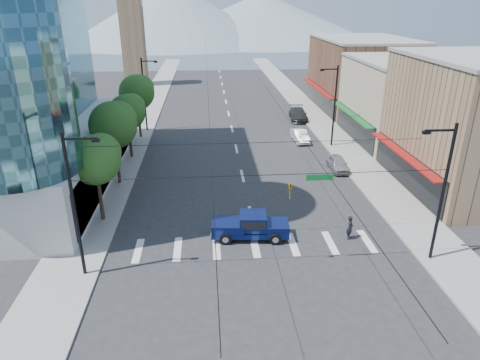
{
  "coord_description": "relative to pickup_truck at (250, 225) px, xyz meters",
  "views": [
    {
      "loc": [
        -3.17,
        -23.24,
        15.38
      ],
      "look_at": [
        -0.86,
        5.94,
        3.0
      ],
      "focal_mm": 32.0,
      "sensor_mm": 36.0,
      "label": 1
    }
  ],
  "objects": [
    {
      "name": "ground",
      "position": [
        0.43,
        -2.65,
        -0.95
      ],
      "size": [
        160.0,
        160.0,
        0.0
      ],
      "primitive_type": "plane",
      "color": "#28282B",
      "rests_on": "ground"
    },
    {
      "name": "sidewalk_left",
      "position": [
        -11.57,
        37.35,
        -0.88
      ],
      "size": [
        4.0,
        120.0,
        0.15
      ],
      "primitive_type": "cube",
      "color": "gray",
      "rests_on": "ground"
    },
    {
      "name": "sidewalk_right",
      "position": [
        12.43,
        37.35,
        -0.88
      ],
      "size": [
        4.0,
        120.0,
        0.15
      ],
      "primitive_type": "cube",
      "color": "gray",
      "rests_on": "ground"
    },
    {
      "name": "shop_mid",
      "position": [
        20.43,
        21.35,
        3.55
      ],
      "size": [
        12.0,
        14.0,
        9.0
      ],
      "primitive_type": "cube",
      "color": "tan",
      "rests_on": "ground"
    },
    {
      "name": "shop_far",
      "position": [
        20.43,
        37.35,
        4.05
      ],
      "size": [
        12.0,
        18.0,
        10.0
      ],
      "primitive_type": "cube",
      "color": "brown",
      "rests_on": "ground"
    },
    {
      "name": "clock_tower",
      "position": [
        -16.07,
        59.35,
        9.69
      ],
      "size": [
        4.8,
        4.8,
        20.4
      ],
      "color": "#8C6B4C",
      "rests_on": "ground"
    },
    {
      "name": "mountain_left",
      "position": [
        -14.57,
        147.35,
        10.05
      ],
      "size": [
        80.0,
        80.0,
        22.0
      ],
      "primitive_type": "cone",
      "color": "gray",
      "rests_on": "ground"
    },
    {
      "name": "mountain_right",
      "position": [
        20.43,
        157.35,
        8.05
      ],
      "size": [
        90.0,
        90.0,
        18.0
      ],
      "primitive_type": "cone",
      "color": "gray",
      "rests_on": "ground"
    },
    {
      "name": "tree_near",
      "position": [
        -10.64,
        3.45,
        4.04
      ],
      "size": [
        3.65,
        3.64,
        6.71
      ],
      "color": "black",
      "rests_on": "ground"
    },
    {
      "name": "tree_midnear",
      "position": [
        -10.64,
        10.45,
        4.64
      ],
      "size": [
        4.09,
        4.09,
        7.52
      ],
      "color": "black",
      "rests_on": "ground"
    },
    {
      "name": "tree_midfar",
      "position": [
        -10.64,
        17.45,
        4.04
      ],
      "size": [
        3.65,
        3.64,
        6.71
      ],
      "color": "black",
      "rests_on": "ground"
    },
    {
      "name": "tree_far",
      "position": [
        -10.64,
        24.45,
        4.64
      ],
      "size": [
        4.09,
        4.09,
        7.52
      ],
      "color": "black",
      "rests_on": "ground"
    },
    {
      "name": "signal_rig",
      "position": [
        0.62,
        -3.65,
        3.69
      ],
      "size": [
        21.8,
        0.2,
        9.0
      ],
      "color": "black",
      "rests_on": "ground"
    },
    {
      "name": "lamp_pole_nw",
      "position": [
        -10.24,
        27.35,
        3.99
      ],
      "size": [
        2.0,
        0.25,
        9.0
      ],
      "color": "black",
      "rests_on": "ground"
    },
    {
      "name": "lamp_pole_ne",
      "position": [
        11.1,
        19.35,
        3.99
      ],
      "size": [
        2.0,
        0.25,
        9.0
      ],
      "color": "black",
      "rests_on": "ground"
    },
    {
      "name": "pickup_truck",
      "position": [
        0.0,
        0.0,
        0.0
      ],
      "size": [
        5.55,
        2.46,
        1.83
      ],
      "rotation": [
        0.0,
        0.0,
        -0.08
      ],
      "color": "#08113F",
      "rests_on": "ground"
    },
    {
      "name": "pedestrian",
      "position": [
        6.88,
        -0.68,
        -0.08
      ],
      "size": [
        0.62,
        0.75,
        1.75
      ],
      "primitive_type": "imported",
      "rotation": [
        0.0,
        0.0,
        1.21
      ],
      "color": "black",
      "rests_on": "ground"
    },
    {
      "name": "parked_car_near",
      "position": [
        9.83,
        12.13,
        -0.28
      ],
      "size": [
        1.63,
        3.98,
        1.35
      ],
      "primitive_type": "imported",
      "rotation": [
        0.0,
        0.0,
        -0.01
      ],
      "color": "#A4A3A7",
      "rests_on": "ground"
    },
    {
      "name": "parked_car_mid",
      "position": [
        8.03,
        21.47,
        -0.27
      ],
      "size": [
        1.72,
        4.26,
        1.37
      ],
      "primitive_type": "imported",
      "rotation": [
        0.0,
        0.0,
        0.06
      ],
      "color": "white",
      "rests_on": "ground"
    },
    {
      "name": "parked_car_far",
      "position": [
        9.83,
        31.15,
        -0.16
      ],
      "size": [
        2.66,
        5.62,
        1.58
      ],
      "primitive_type": "imported",
      "rotation": [
        0.0,
        0.0,
        -0.08
      ],
      "color": "#2F2E31",
      "rests_on": "ground"
    }
  ]
}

